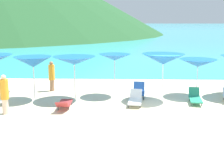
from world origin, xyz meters
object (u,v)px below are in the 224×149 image
Objects in this scene: lounge_chair_5 at (195,97)px; beachgoer_1 at (52,75)px; umbrella_2 at (74,61)px; beachgoer_2 at (4,93)px; umbrella_3 at (115,57)px; cruise_ship at (79,17)px; lounge_chair_8 at (139,91)px; umbrella_1 at (33,62)px; umbrella_4 at (163,59)px; umbrella_5 at (198,63)px; lounge_chair_3 at (64,103)px; lounge_chair_0 at (135,99)px.

beachgoer_1 is (-7.84, 2.23, 0.66)m from lounge_chair_5.
umbrella_2 reaches higher than beachgoer_2.
cruise_ship reaches higher than umbrella_3.
lounge_chair_8 is (-2.80, 1.03, 0.06)m from lounge_chair_5.
umbrella_2 is 0.05× the size of cruise_ship.
umbrella_1 is at bearing -79.59° from cruise_ship.
umbrella_2 is 3.86m from lounge_chair_8.
umbrella_4 is 1.38× the size of beachgoer_1.
umbrella_3 is at bearing 170.26° from lounge_chair_5.
umbrella_4 is 1.47× the size of lounge_chair_5.
umbrella_5 reaches higher than lounge_chair_5.
umbrella_4 is 1.49× the size of lounge_chair_3.
umbrella_5 is at bearing 33.75° from lounge_chair_0.
cruise_ship is at bearing -83.08° from lounge_chair_3.
umbrella_1 is at bearing -40.82° from lounge_chair_3.
umbrella_2 is 3.87m from beachgoer_2.
umbrella_1 is 1.42× the size of lounge_chair_0.
cruise_ship is at bearing 97.74° from umbrella_1.
umbrella_3 reaches higher than beachgoer_2.
cruise_ship is (-35.18, 253.51, 6.67)m from beachgoer_1.
lounge_chair_5 is 2.98m from lounge_chair_8.
lounge_chair_3 is 4.30m from lounge_chair_8.
lounge_chair_0 is (-1.44, -0.95, -1.89)m from umbrella_4.
lounge_chair_5 is 0.93× the size of beachgoer_2.
lounge_chair_3 is 0.92× the size of beachgoer_2.
lounge_chair_0 is 0.97× the size of lounge_chair_5.
umbrella_5 is 8.34m from beachgoer_1.
lounge_chair_3 is at bearing -46.57° from beachgoer_2.
lounge_chair_3 is 2.69m from beachgoer_2.
beachgoer_2 is at bearing -160.30° from umbrella_4.
lounge_chair_8 is 0.78× the size of beachgoer_1.
umbrella_1 is 1.38× the size of lounge_chair_5.
umbrella_4 is (6.69, 0.22, 0.15)m from umbrella_1.
beachgoer_2 is at bearing -79.79° from cruise_ship.
umbrella_5 is at bearing 15.82° from beachgoer_1.
umbrella_2 is at bearing -99.32° from lounge_chair_3.
umbrella_1 is 2.99m from lounge_chair_3.
umbrella_5 is (8.70, 1.07, -0.17)m from umbrella_1.
umbrella_3 reaches higher than lounge_chair_3.
umbrella_3 is (2.07, 0.86, 0.08)m from umbrella_2.
umbrella_1 reaches higher than umbrella_2.
umbrella_2 reaches higher than lounge_chair_8.
lounge_chair_5 is 0.03× the size of cruise_ship.
lounge_chair_3 is 1.18× the size of lounge_chair_8.
lounge_chair_8 is at bearing 10.49° from umbrella_2.
beachgoer_1 reaches higher than lounge_chair_3.
lounge_chair_0 is 5.53m from beachgoer_1.
lounge_chair_0 is at bearing -167.57° from lounge_chair_3.
umbrella_5 is at bearing 10.75° from lounge_chair_8.
umbrella_5 is 7.48m from lounge_chair_3.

